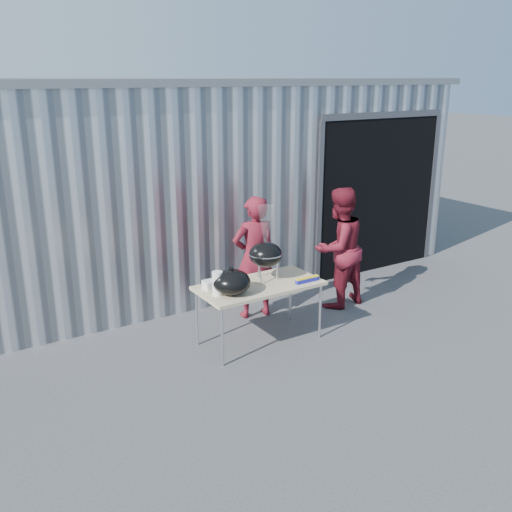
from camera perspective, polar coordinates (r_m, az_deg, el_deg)
ground at (r=6.77m, az=1.04°, el=-10.00°), size 80.00×80.00×0.00m
building at (r=10.60m, az=-8.49°, el=8.72°), size 8.20×6.20×3.10m
folding_table at (r=6.85m, az=0.34°, el=-3.14°), size 1.50×0.75×0.75m
kettle_grill at (r=6.83m, az=0.97°, el=0.92°), size 0.41×0.41×0.93m
grill_lid at (r=6.49m, az=-2.47°, el=-2.61°), size 0.44×0.44×0.32m
paper_towels at (r=6.47m, az=-3.88°, el=-2.76°), size 0.12×0.12×0.28m
white_tub at (r=6.70m, az=-4.41°, el=-2.86°), size 0.20×0.15×0.10m
foil_box at (r=6.92m, az=5.14°, el=-2.37°), size 0.32×0.05×0.06m
person_cook at (r=7.57m, az=-0.17°, el=-0.15°), size 0.66×0.48×1.66m
person_bystander at (r=8.00m, az=8.27°, el=0.81°), size 0.89×0.72×1.70m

